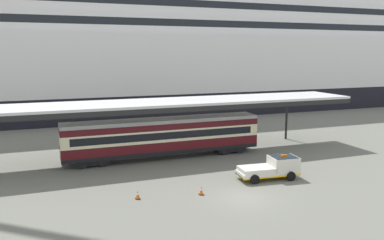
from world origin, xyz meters
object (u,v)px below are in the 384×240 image
Objects in this scene: traffic_cone_mid at (201,190)px; traffic_cone_near at (138,195)px; cruise_ship at (120,45)px; train_carriage at (164,136)px; service_truck at (273,167)px.

traffic_cone_near is at bearing 169.91° from traffic_cone_mid.
cruise_ship is 8.30× the size of train_carriage.
traffic_cone_near is at bearing -176.80° from service_truck.
service_truck is (4.32, -46.52, -11.16)m from cruise_ship.
train_carriage is 12.05m from service_truck.
train_carriage is at bearing 88.00° from traffic_cone_mid.
cruise_ship reaches higher than train_carriage.
train_carriage reaches higher than traffic_cone_mid.
train_carriage is 11.82m from traffic_cone_near.
service_truck is 12.10m from traffic_cone_near.
service_truck is at bearing -54.74° from train_carriage.
service_truck is (6.92, -9.78, -1.31)m from train_carriage.
traffic_cone_mid is at bearing -93.56° from cruise_ship.
traffic_cone_near is at bearing -116.19° from train_carriage.
train_carriage reaches higher than traffic_cone_near.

